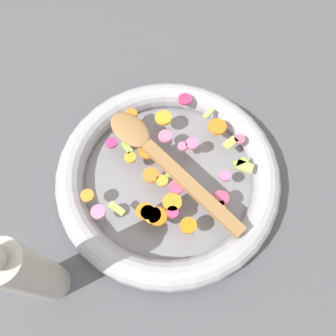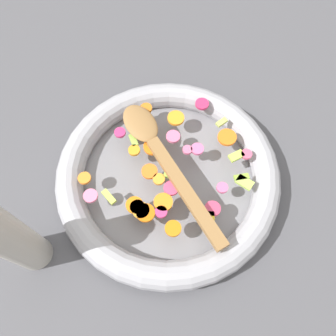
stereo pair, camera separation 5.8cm
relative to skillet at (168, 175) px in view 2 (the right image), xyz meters
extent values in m
plane|color=#4C4C51|center=(0.00, 0.00, -0.02)|extent=(4.00, 4.00, 0.00)
cylinder|color=slate|center=(0.00, 0.00, -0.02)|extent=(0.36, 0.36, 0.01)
torus|color=#9E9EA5|center=(0.00, 0.00, 0.00)|extent=(0.41, 0.41, 0.05)
cylinder|color=orange|center=(-0.08, -0.11, 0.03)|extent=(0.03, 0.03, 0.01)
cylinder|color=orange|center=(-0.11, 0.06, 0.03)|extent=(0.04, 0.04, 0.01)
cylinder|color=orange|center=(0.03, 0.00, 0.03)|extent=(0.02, 0.02, 0.01)
cylinder|color=orange|center=(0.09, 0.07, 0.03)|extent=(0.04, 0.04, 0.01)
cylinder|color=orange|center=(0.06, 0.03, 0.03)|extent=(0.04, 0.04, 0.01)
cylinder|color=orange|center=(0.10, -0.11, 0.03)|extent=(0.03, 0.03, 0.01)
cylinder|color=orange|center=(0.09, 0.01, 0.03)|extent=(0.03, 0.03, 0.01)
cylinder|color=orange|center=(0.03, -0.02, 0.03)|extent=(0.03, 0.03, 0.01)
cylinder|color=orange|center=(0.09, 0.02, 0.03)|extent=(0.04, 0.04, 0.01)
cylinder|color=orange|center=(0.09, -0.01, 0.03)|extent=(0.04, 0.04, 0.01)
cylinder|color=orange|center=(0.01, -0.07, 0.03)|extent=(0.03, 0.03, 0.01)
cylinder|color=orange|center=(-0.10, -0.05, 0.03)|extent=(0.04, 0.04, 0.01)
cylinder|color=orange|center=(-0.02, -0.05, 0.03)|extent=(0.04, 0.04, 0.01)
cube|color=#94D049|center=(0.01, 0.01, 0.03)|extent=(0.03, 0.02, 0.01)
cube|color=#B8D150|center=(0.10, -0.05, 0.03)|extent=(0.02, 0.03, 0.01)
cube|color=#9BC14C|center=(-0.01, -0.08, 0.03)|extent=(0.02, 0.03, 0.01)
cube|color=#B9D651|center=(-0.09, 0.09, 0.03)|extent=(0.03, 0.03, 0.01)
cube|color=#8DB63B|center=(-0.06, 0.12, 0.03)|extent=(0.03, 0.03, 0.01)
cube|color=#BBCC5C|center=(-0.14, 0.03, 0.03)|extent=(0.02, 0.02, 0.01)
cube|color=#B2D658|center=(-0.05, 0.13, 0.03)|extent=(0.02, 0.03, 0.01)
cylinder|color=#C7336E|center=(-0.01, -0.12, 0.03)|extent=(0.03, 0.03, 0.01)
cylinder|color=pink|center=(0.12, -0.08, 0.03)|extent=(0.03, 0.03, 0.01)
cylinder|color=#CA4064|center=(0.02, 0.11, 0.03)|extent=(0.03, 0.03, 0.01)
cylinder|color=pink|center=(-0.02, 0.10, 0.03)|extent=(0.02, 0.02, 0.01)
cylinder|color=#CA3872|center=(0.07, 0.04, 0.03)|extent=(0.03, 0.03, 0.01)
cylinder|color=pink|center=(-0.06, 0.02, 0.03)|extent=(0.03, 0.03, 0.01)
cylinder|color=#D15677|center=(-0.10, 0.10, 0.03)|extent=(0.03, 0.03, 0.01)
cylinder|color=#D9648B|center=(-0.05, 0.01, 0.03)|extent=(0.02, 0.02, 0.01)
cylinder|color=#D13662|center=(0.09, 0.00, 0.03)|extent=(0.03, 0.03, 0.01)
cylinder|color=#DE446E|center=(0.03, 0.03, 0.03)|extent=(0.03, 0.03, 0.01)
cylinder|color=#CA2C5C|center=(-0.15, -0.02, 0.03)|extent=(0.03, 0.03, 0.01)
cylinder|color=pink|center=(-0.06, -0.03, 0.03)|extent=(0.04, 0.04, 0.01)
cube|color=yellow|center=(0.04, 0.11, 0.03)|extent=(0.02, 0.02, 0.01)
cube|color=olive|center=(0.02, 0.05, 0.04)|extent=(0.11, 0.21, 0.01)
ellipsoid|color=olive|center=(-0.04, -0.09, 0.04)|extent=(0.09, 0.11, 0.01)
cylinder|color=#B2ADA3|center=(0.25, -0.11, 0.08)|extent=(0.06, 0.06, 0.20)
camera|label=1|loc=(0.24, 0.09, 0.55)|focal=35.00mm
camera|label=2|loc=(0.21, 0.14, 0.55)|focal=35.00mm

